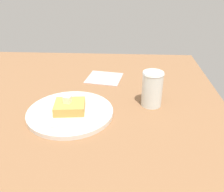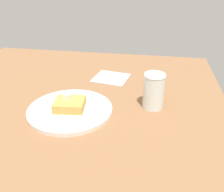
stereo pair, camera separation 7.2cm
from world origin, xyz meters
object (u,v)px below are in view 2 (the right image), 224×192
(fork, at_px, (73,121))
(syrup_jar, at_px, (154,92))
(plate, at_px, (70,110))
(napkin, at_px, (111,78))

(fork, relative_size, syrup_jar, 1.42)
(plate, relative_size, syrup_jar, 2.29)
(plate, distance_m, napkin, 0.27)
(plate, height_order, napkin, plate)
(plate, xyz_separation_m, napkin, (-0.26, 0.08, -0.01))
(fork, bearing_deg, plate, -155.59)
(plate, height_order, fork, fork)
(fork, distance_m, napkin, 0.33)
(plate, distance_m, syrup_jar, 0.25)
(plate, bearing_deg, fork, 24.41)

